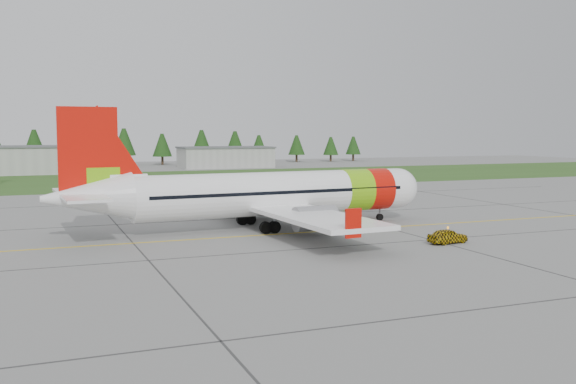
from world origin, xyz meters
name	(u,v)px	position (x,y,z in m)	size (l,w,h in m)	color
ground	(330,247)	(0.00, 0.00, 0.00)	(320.00, 320.00, 0.00)	gray
aircraft	(268,194)	(-1.10, 11.99, 3.41)	(39.01, 35.96, 11.81)	white
follow_me_car	(448,222)	(10.31, -2.05, 1.88)	(1.51, 1.28, 3.76)	#E1B60C
grass_strip	(156,179)	(0.00, 82.00, 0.01)	(320.00, 50.00, 0.03)	#30561E
taxi_guideline	(294,233)	(0.00, 8.00, 0.01)	(120.00, 0.25, 0.02)	gold
hangar_west	(0,161)	(-30.00, 110.00, 3.00)	(32.00, 14.00, 6.00)	#A8A8A3
hangar_east	(226,158)	(25.00, 118.00, 2.60)	(24.00, 12.00, 5.20)	#A8A8A3
treeline	(120,148)	(0.00, 138.00, 5.00)	(160.00, 8.00, 10.00)	#1C3F14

